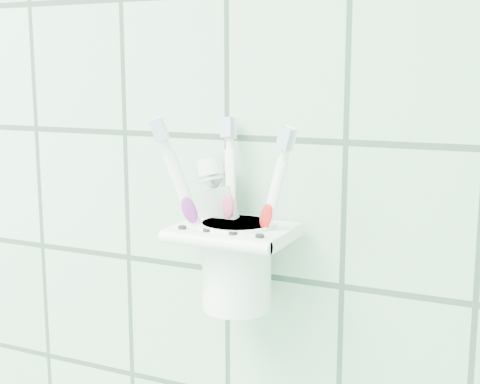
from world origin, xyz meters
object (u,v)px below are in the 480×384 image
at_px(cup, 237,261).
at_px(toothbrush_orange, 248,210).
at_px(holder_bracket, 234,234).
at_px(toothbrush_pink, 223,205).
at_px(toothbrush_blue, 231,209).
at_px(toothpaste_tube, 235,217).

bearing_deg(cup, toothbrush_orange, 16.82).
xyz_separation_m(holder_bracket, toothbrush_pink, (-0.01, -0.00, 0.03)).
relative_size(toothbrush_blue, toothpaste_tube, 1.20).
height_order(cup, toothbrush_blue, toothbrush_blue).
xyz_separation_m(toothbrush_pink, toothpaste_tube, (0.01, 0.01, -0.01)).
distance_m(holder_bracket, toothbrush_blue, 0.02).
bearing_deg(toothbrush_blue, cup, 55.86).
bearing_deg(toothpaste_tube, holder_bracket, -67.85).
relative_size(toothbrush_orange, toothpaste_tube, 1.19).
bearing_deg(toothpaste_tube, toothbrush_pink, -114.23).
distance_m(toothbrush_pink, toothpaste_tube, 0.02).
distance_m(holder_bracket, toothpaste_tube, 0.02).
relative_size(toothbrush_blue, toothbrush_orange, 1.01).
bearing_deg(holder_bracket, toothbrush_pink, -154.05).
xyz_separation_m(toothbrush_blue, toothbrush_orange, (0.01, 0.01, -0.00)).
height_order(holder_bracket, toothbrush_pink, toothbrush_pink).
distance_m(toothbrush_pink, toothbrush_blue, 0.01).
bearing_deg(toothbrush_orange, toothpaste_tube, -177.78).
bearing_deg(cup, holder_bracket, -102.11).
bearing_deg(cup, toothbrush_blue, -127.09).
xyz_separation_m(toothbrush_blue, toothpaste_tube, (-0.00, 0.01, -0.01)).
distance_m(cup, toothbrush_pink, 0.06).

